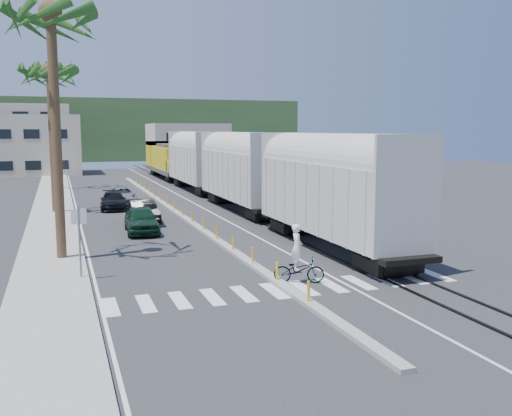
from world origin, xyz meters
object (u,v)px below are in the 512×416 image
Objects in this scene: car_second at (143,212)px; cyclist at (298,264)px; street_sign at (79,232)px; car_lead at (141,220)px.

car_second is 1.90× the size of cyclist.
car_second is (4.38, 13.57, -1.22)m from street_sign.
street_sign is 0.65× the size of car_second.
car_lead is at bearing 69.21° from street_sign.
street_sign is 1.23× the size of cyclist.
car_second is at bearing 83.84° from car_lead.
street_sign is 8.82m from cyclist.
street_sign is 10.79m from car_lead.
cyclist is at bearing -21.61° from street_sign.
car_lead is 13.93m from cyclist.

